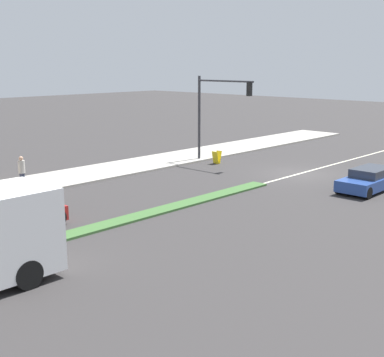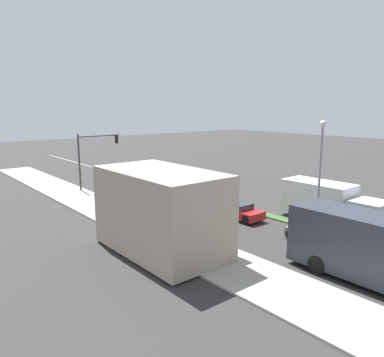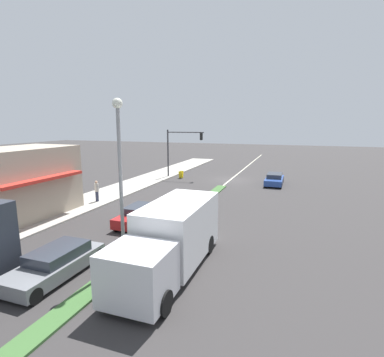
{
  "view_description": "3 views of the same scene",
  "coord_description": "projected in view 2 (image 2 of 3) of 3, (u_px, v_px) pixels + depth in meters",
  "views": [
    {
      "loc": [
        -16.96,
        27.45,
        6.56
      ],
      "look_at": [
        -1.04,
        10.57,
        1.53
      ],
      "focal_mm": 50.0,
      "sensor_mm": 36.0,
      "label": 1
    },
    {
      "loc": [
        22.34,
        36.13,
        8.32
      ],
      "look_at": [
        1.41,
        10.86,
        2.03
      ],
      "focal_mm": 35.0,
      "sensor_mm": 36.0,
      "label": 2
    },
    {
      "loc": [
        -7.24,
        33.64,
        6.42
      ],
      "look_at": [
        0.6,
        11.64,
        2.12
      ],
      "focal_mm": 28.0,
      "sensor_mm": 36.0,
      "label": 3
    }
  ],
  "objects": [
    {
      "name": "coupe_blue",
      "position": [
        182.0,
        172.0,
        45.03
      ],
      "size": [
        1.77,
        4.35,
        1.18
      ],
      "color": "#284793",
      "rests_on": "ground"
    },
    {
      "name": "ground_plane",
      "position": [
        264.0,
        215.0,
        29.27
      ],
      "size": [
        160.0,
        160.0,
        0.0
      ],
      "primitive_type": "plane",
      "color": "#333030"
    },
    {
      "name": "traffic_signal_main",
      "position": [
        92.0,
        151.0,
        37.75
      ],
      "size": [
        4.59,
        0.34,
        5.6
      ],
      "color": "#333338",
      "rests_on": "sidewalk_right"
    },
    {
      "name": "median_strip",
      "position": [
        381.0,
        247.0,
        22.46
      ],
      "size": [
        0.9,
        46.0,
        0.1
      ],
      "primitive_type": "cube",
      "color": "#3D6633",
      "rests_on": "ground"
    },
    {
      "name": "delivery_truck",
      "position": [
        329.0,
        203.0,
        27.23
      ],
      "size": [
        2.44,
        7.5,
        2.87
      ],
      "color": "silver",
      "rests_on": "ground"
    },
    {
      "name": "sidewalk_right",
      "position": [
        176.0,
        242.0,
        23.25
      ],
      "size": [
        4.0,
        73.0,
        0.12
      ],
      "primitive_type": "cube",
      "color": "#A8A399",
      "rests_on": "ground"
    },
    {
      "name": "pedestrian",
      "position": [
        146.0,
        209.0,
        27.2
      ],
      "size": [
        0.34,
        0.34,
        1.72
      ],
      "color": "#282D42",
      "rests_on": "sidewalk_right"
    },
    {
      "name": "street_lamp",
      "position": [
        321.0,
        161.0,
        24.89
      ],
      "size": [
        0.44,
        0.44,
        7.37
      ],
      "color": "gray",
      "rests_on": "median_strip"
    },
    {
      "name": "warning_aframe_sign",
      "position": [
        97.0,
        185.0,
        38.48
      ],
      "size": [
        0.45,
        0.53,
        0.84
      ],
      "color": "yellow",
      "rests_on": "ground"
    },
    {
      "name": "building_corner_store",
      "position": [
        161.0,
        211.0,
        21.37
      ],
      "size": [
        5.09,
        7.98,
        4.71
      ],
      "color": "tan",
      "rests_on": "sidewalk_right"
    },
    {
      "name": "hatchback_red",
      "position": [
        238.0,
        211.0,
        28.28
      ],
      "size": [
        1.73,
        3.81,
        1.22
      ],
      "color": "#AD1E1E",
      "rests_on": "ground"
    },
    {
      "name": "lane_marking_center",
      "position": [
        141.0,
        181.0,
        42.89
      ],
      "size": [
        0.16,
        60.0,
        0.01
      ],
      "primitive_type": "cube",
      "color": "beige",
      "rests_on": "ground"
    },
    {
      "name": "suv_grey",
      "position": [
        323.0,
        235.0,
        22.93
      ],
      "size": [
        1.83,
        4.47,
        1.2
      ],
      "color": "slate",
      "rests_on": "ground"
    }
  ]
}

